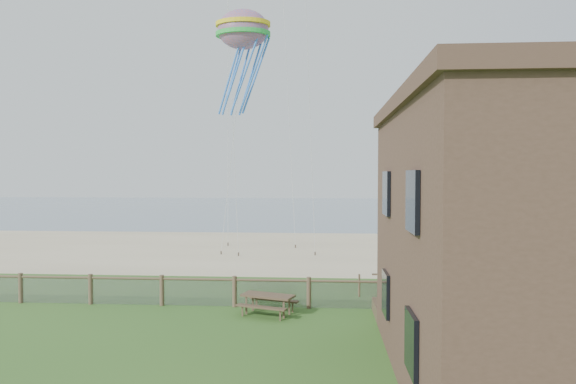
# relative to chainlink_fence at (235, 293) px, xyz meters

# --- Properties ---
(ground) EXTENTS (160.00, 160.00, 0.00)m
(ground) POSITION_rel_chainlink_fence_xyz_m (0.00, -6.00, -0.55)
(ground) COLOR #2F5D20
(ground) RESTS_ON ground
(sand_beach) EXTENTS (72.00, 20.00, 0.02)m
(sand_beach) POSITION_rel_chainlink_fence_xyz_m (0.00, 16.00, -0.55)
(sand_beach) COLOR tan
(sand_beach) RESTS_ON ground
(ocean) EXTENTS (160.00, 68.00, 0.02)m
(ocean) POSITION_rel_chainlink_fence_xyz_m (0.00, 60.00, -0.55)
(ocean) COLOR slate
(ocean) RESTS_ON ground
(chainlink_fence) EXTENTS (36.20, 0.20, 1.25)m
(chainlink_fence) POSITION_rel_chainlink_fence_xyz_m (0.00, 0.00, 0.00)
(chainlink_fence) COLOR brown
(chainlink_fence) RESTS_ON ground
(picnic_table) EXTENTS (2.37, 2.06, 0.84)m
(picnic_table) POSITION_rel_chainlink_fence_xyz_m (1.46, -1.00, -0.13)
(picnic_table) COLOR brown
(picnic_table) RESTS_ON ground
(octopus_kite) EXTENTS (3.77, 3.07, 6.81)m
(octopus_kite) POSITION_rel_chainlink_fence_xyz_m (-1.26, 10.32, 11.72)
(octopus_kite) COLOR #FE4E28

